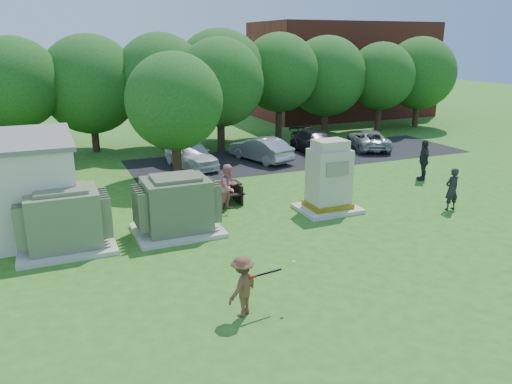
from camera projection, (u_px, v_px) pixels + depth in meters
name	position (u px, v px, depth m)	size (l,w,h in m)	color
ground	(309.00, 270.00, 14.77)	(120.00, 120.00, 0.00)	#2D6619
brick_building	(342.00, 70.00, 44.10)	(15.00, 8.00, 8.00)	maroon
parking_strip	(303.00, 156.00, 29.27)	(20.00, 6.00, 0.01)	#232326
transformer_left	(64.00, 221.00, 16.03)	(3.00, 2.40, 2.07)	beige
transformer_right	(177.00, 206.00, 17.41)	(3.00, 2.40, 2.07)	beige
generator_cabinet	(329.00, 180.00, 19.59)	(2.35, 1.92, 2.86)	beige
picnic_table	(216.00, 191.00, 20.66)	(2.00, 1.50, 0.85)	black
batter	(242.00, 286.00, 12.15)	(1.02, 0.58, 1.57)	brown
person_by_generator	(452.00, 189.00, 19.79)	(0.63, 0.41, 1.72)	black
person_at_picnic	(229.00, 187.00, 19.75)	(0.91, 0.71, 1.88)	#DD7583
person_walking_right	(424.00, 160.00, 24.01)	(1.16, 0.48, 1.98)	#27282D
car_white	(191.00, 154.00, 26.52)	(1.72, 4.26, 1.45)	white
car_silver_a	(261.00, 149.00, 27.94)	(1.43, 4.11, 1.36)	#AAAAAF
car_dark	(317.00, 143.00, 29.75)	(1.86, 4.56, 1.32)	black
car_silver_b	(368.00, 139.00, 31.10)	(1.96, 4.25, 1.18)	#AFAFB4
batting_equipment	(268.00, 272.00, 12.27)	(1.29, 0.20, 0.26)	black
tree_row	(190.00, 81.00, 30.50)	(41.30, 13.30, 7.30)	#47301E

